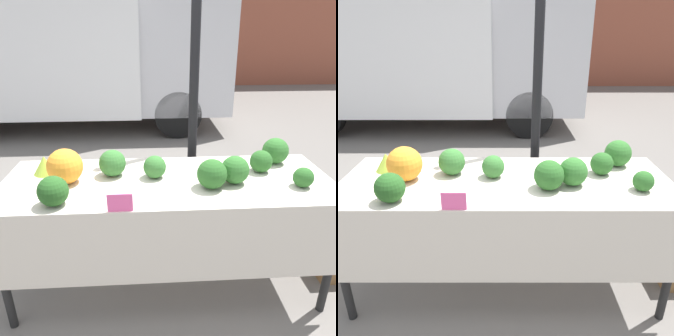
# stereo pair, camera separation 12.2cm
# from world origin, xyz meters

# --- Properties ---
(ground_plane) EXTENTS (40.00, 40.00, 0.00)m
(ground_plane) POSITION_xyz_m (0.00, 0.00, 0.00)
(ground_plane) COLOR slate
(tent_pole) EXTENTS (0.07, 0.07, 2.72)m
(tent_pole) POSITION_xyz_m (0.23, 0.58, 1.36)
(tent_pole) COLOR black
(tent_pole) RESTS_ON ground_plane
(parked_truck) EXTENTS (5.11, 2.29, 2.81)m
(parked_truck) POSITION_xyz_m (-1.49, 4.34, 1.48)
(parked_truck) COLOR white
(parked_truck) RESTS_ON ground_plane
(market_table) EXTENTS (2.05, 0.75, 0.81)m
(market_table) POSITION_xyz_m (0.00, -0.06, 0.71)
(market_table) COLOR beige
(market_table) RESTS_ON ground_plane
(orange_cauliflower) EXTENTS (0.22, 0.22, 0.22)m
(orange_cauliflower) POSITION_xyz_m (-0.62, 0.00, 0.92)
(orange_cauliflower) COLOR orange
(orange_cauliflower) RESTS_ON market_table
(romanesco_head) EXTENTS (0.15, 0.15, 0.12)m
(romanesco_head) POSITION_xyz_m (-0.79, 0.15, 0.87)
(romanesco_head) COLOR #93B238
(romanesco_head) RESTS_ON market_table
(broccoli_head_0) EXTENTS (0.15, 0.15, 0.15)m
(broccoli_head_0) POSITION_xyz_m (0.61, 0.09, 0.88)
(broccoli_head_0) COLOR #285B23
(broccoli_head_0) RESTS_ON market_table
(broccoli_head_1) EXTENTS (0.16, 0.16, 0.16)m
(broccoli_head_1) POSITION_xyz_m (-0.62, -0.27, 0.89)
(broccoli_head_1) COLOR #23511E
(broccoli_head_1) RESTS_ON market_table
(broccoli_head_2) EXTENTS (0.18, 0.18, 0.18)m
(broccoli_head_2) POSITION_xyz_m (0.76, 0.23, 0.90)
(broccoli_head_2) COLOR #2D6628
(broccoli_head_2) RESTS_ON market_table
(broccoli_head_3) EXTENTS (0.14, 0.14, 0.14)m
(broccoli_head_3) POSITION_xyz_m (-0.08, 0.04, 0.88)
(broccoli_head_3) COLOR #336B2D
(broccoli_head_3) RESTS_ON market_table
(broccoli_head_4) EXTENTS (0.17, 0.17, 0.17)m
(broccoli_head_4) POSITION_xyz_m (-0.35, 0.09, 0.90)
(broccoli_head_4) COLOR #336B2D
(broccoli_head_4) RESTS_ON market_table
(broccoli_head_5) EXTENTS (0.18, 0.18, 0.18)m
(broccoli_head_5) POSITION_xyz_m (0.25, -0.12, 0.90)
(broccoli_head_5) COLOR #285B23
(broccoli_head_5) RESTS_ON market_table
(broccoli_head_6) EXTENTS (0.12, 0.12, 0.12)m
(broccoli_head_6) POSITION_xyz_m (0.79, -0.15, 0.87)
(broccoli_head_6) COLOR #285B23
(broccoli_head_6) RESTS_ON market_table
(broccoli_head_7) EXTENTS (0.17, 0.17, 0.17)m
(broccoli_head_7) POSITION_xyz_m (0.40, -0.07, 0.90)
(broccoli_head_7) COLOR #2D6628
(broccoli_head_7) RESTS_ON market_table
(price_sign) EXTENTS (0.13, 0.01, 0.10)m
(price_sign) POSITION_xyz_m (-0.27, -0.36, 0.86)
(price_sign) COLOR #F45B9E
(price_sign) RESTS_ON market_table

